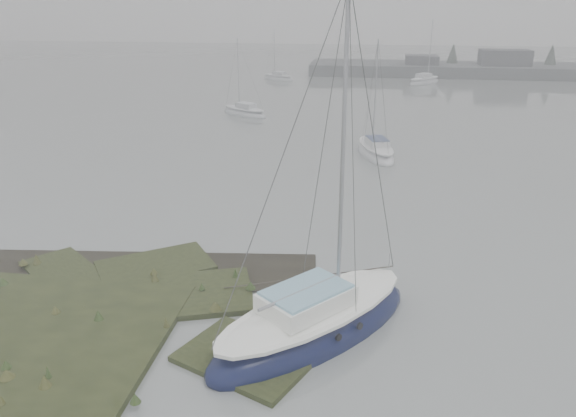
# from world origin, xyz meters

# --- Properties ---
(ground) EXTENTS (160.00, 160.00, 0.00)m
(ground) POSITION_xyz_m (0.00, 30.00, 0.00)
(ground) COLOR slate
(ground) RESTS_ON ground
(far_shoreline) EXTENTS (60.00, 8.00, 4.15)m
(far_shoreline) POSITION_xyz_m (26.84, 61.90, 0.85)
(far_shoreline) COLOR #4C4F51
(far_shoreline) RESTS_ON ground
(sailboat_main) EXTENTS (6.87, 7.37, 10.72)m
(sailboat_main) POSITION_xyz_m (2.24, 0.99, 0.33)
(sailboat_main) COLOR black
(sailboat_main) RESTS_ON ground
(sailboat_white) EXTENTS (3.22, 5.68, 7.61)m
(sailboat_white) POSITION_xyz_m (4.15, 21.57, 0.24)
(sailboat_white) COLOR silver
(sailboat_white) RESTS_ON ground
(sailboat_far_a) EXTENTS (4.86, 3.97, 6.76)m
(sailboat_far_a) POSITION_xyz_m (-6.79, 33.07, 0.21)
(sailboat_far_a) COLOR #B2B7BC
(sailboat_far_a) RESTS_ON ground
(sailboat_far_b) EXTENTS (4.67, 5.36, 7.60)m
(sailboat_far_b) POSITION_xyz_m (9.86, 53.90, 0.24)
(sailboat_far_b) COLOR #B8BCC3
(sailboat_far_b) RESTS_ON ground
(sailboat_far_c) EXTENTS (4.59, 3.66, 6.34)m
(sailboat_far_c) POSITION_xyz_m (-7.32, 54.67, 0.20)
(sailboat_far_c) COLOR silver
(sailboat_far_c) RESTS_ON ground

